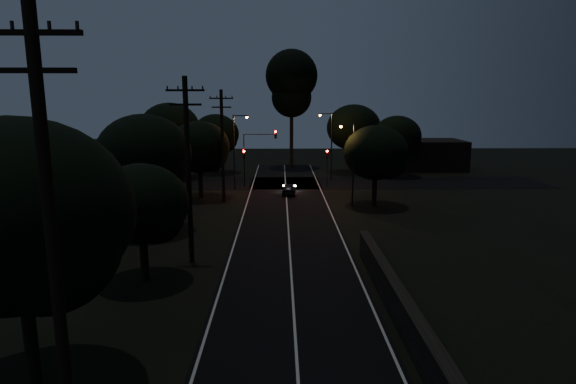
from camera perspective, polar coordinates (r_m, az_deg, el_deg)
name	(u,v)px	position (r m, az deg, el deg)	size (l,w,h in m)	color
road_surface	(287,203)	(45.19, -0.15, -1.34)	(60.00, 70.00, 0.03)	black
retaining_wall	(508,353)	(20.25, 24.65, -16.94)	(6.93, 26.00, 1.60)	black
utility_pole_near	(53,251)	(12.75, -26.08, -6.28)	(2.20, 0.30, 12.00)	black
utility_pole_mid	(188,168)	(28.80, -11.74, 2.81)	(2.20, 0.30, 11.00)	black
utility_pole_far	(222,144)	(45.52, -7.78, 5.63)	(2.20, 0.30, 10.50)	black
tree_left_a	(23,220)	(17.35, -28.91, -2.94)	(7.34, 7.34, 9.28)	black
tree_left_b	(144,206)	(26.53, -16.71, -1.62)	(5.04, 5.04, 6.41)	black
tree_left_c	(147,156)	(36.41, -16.35, 4.08)	(6.85, 6.85, 8.65)	black
tree_left_d	(201,148)	(47.75, -10.23, 5.10)	(5.96, 5.96, 7.56)	black
tree_far_nw	(217,135)	(63.58, -8.38, 6.70)	(6.05, 6.05, 7.67)	black
tree_far_w	(172,129)	(60.42, -13.61, 7.22)	(7.19, 7.19, 9.17)	black
tree_far_ne	(356,129)	(63.74, 8.03, 7.44)	(7.04, 7.04, 8.90)	black
tree_far_e	(399,137)	(61.87, 13.00, 6.35)	(5.96, 5.96, 7.56)	black
tree_right_a	(378,154)	(44.06, 10.64, 4.44)	(5.80, 5.80, 7.37)	black
tall_pine	(292,83)	(68.03, 0.43, 12.82)	(7.17, 7.17, 16.29)	black
building_left	(137,154)	(68.25, -17.49, 4.27)	(10.00, 8.00, 4.40)	black
building_right	(429,154)	(69.57, 16.34, 4.29)	(9.00, 7.00, 4.00)	black
signal_left	(244,161)	(53.58, -5.22, 3.66)	(0.28, 0.35, 4.10)	black
signal_right	(327,161)	(53.69, 4.64, 3.68)	(0.28, 0.35, 4.10)	black
signal_mast	(259,148)	(53.31, -3.43, 5.27)	(3.70, 0.35, 6.25)	black
streetlight_a	(236,147)	(51.47, -6.20, 5.35)	(1.66, 0.26, 8.00)	black
streetlight_b	(330,142)	(57.53, 4.99, 5.98)	(1.66, 0.26, 8.00)	black
streetlight_c	(351,159)	(43.81, 7.53, 3.93)	(1.46, 0.26, 7.50)	black
car	(289,189)	(49.22, 0.12, 0.36)	(1.35, 3.35, 1.14)	black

